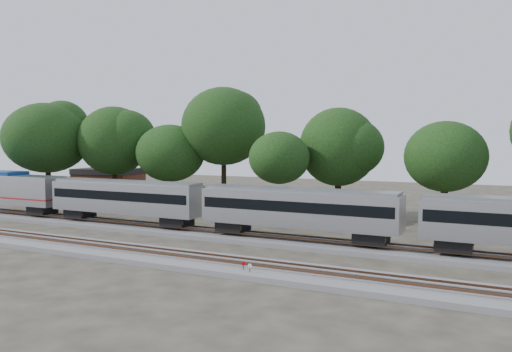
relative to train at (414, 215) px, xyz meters
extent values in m
plane|color=#383328|center=(-16.77, -6.00, -3.31)|extent=(160.00, 160.00, 0.00)
cube|color=slate|center=(-16.77, 0.00, -3.11)|extent=(160.00, 5.00, 0.40)
cube|color=brown|center=(-16.77, -0.72, -2.65)|extent=(160.00, 0.08, 0.15)
cube|color=brown|center=(-16.77, 0.72, -2.65)|extent=(160.00, 0.08, 0.15)
cube|color=slate|center=(-16.77, -10.00, -3.11)|extent=(160.00, 5.00, 0.40)
cube|color=brown|center=(-16.77, -10.72, -2.65)|extent=(160.00, 0.08, 0.15)
cube|color=brown|center=(-16.77, -9.28, -2.65)|extent=(160.00, 0.08, 0.15)
cube|color=#ABADB2|center=(-45.13, 0.00, 0.08)|extent=(11.04, 3.12, 3.44)
cube|color=maroon|center=(-46.38, 0.00, -0.81)|extent=(13.53, 3.16, 0.19)
cube|color=black|center=(-41.95, 0.00, -2.11)|extent=(2.71, 2.29, 0.94)
cube|color=#ABADB2|center=(-29.44, 0.00, -0.08)|extent=(18.11, 3.12, 3.12)
cube|color=black|center=(-29.44, 0.00, 0.23)|extent=(17.49, 3.17, 0.94)
cube|color=gray|center=(-29.44, 0.00, 1.53)|extent=(17.70, 2.50, 0.36)
cube|color=black|center=(-36.00, 0.00, -2.11)|extent=(2.71, 2.29, 0.94)
cube|color=black|center=(-22.88, 0.00, -2.11)|extent=(2.71, 2.29, 0.94)
cube|color=#ABADB2|center=(-9.90, 0.00, -0.08)|extent=(18.11, 3.12, 3.12)
cube|color=black|center=(-9.90, 0.00, 0.23)|extent=(17.49, 3.17, 0.94)
cube|color=gray|center=(-9.90, 0.00, 1.53)|extent=(17.70, 2.50, 0.36)
cube|color=black|center=(-16.46, 0.00, -2.11)|extent=(2.71, 2.29, 0.94)
cube|color=black|center=(-3.35, 0.00, -2.11)|extent=(2.71, 2.29, 0.94)
cube|color=black|center=(3.08, 0.00, -2.11)|extent=(2.71, 2.29, 0.94)
cylinder|color=#512D19|center=(-9.51, -11.24, -2.88)|extent=(0.06, 0.06, 0.86)
cylinder|color=#B00C0E|center=(-9.51, -11.24, -2.50)|extent=(0.29, 0.15, 0.30)
cylinder|color=#512D19|center=(-8.77, -11.70, -2.86)|extent=(0.06, 0.06, 0.89)
cylinder|color=silver|center=(-8.77, -11.70, -2.47)|extent=(0.32, 0.10, 0.32)
cube|color=#512D19|center=(-9.56, -11.76, -3.16)|extent=(0.55, 0.40, 0.30)
cube|color=brown|center=(-51.23, 21.24, -1.37)|extent=(10.59, 8.13, 3.88)
cube|color=black|center=(-51.23, 21.24, 1.01)|extent=(10.82, 8.36, 0.87)
cylinder|color=black|center=(-50.38, 8.36, -0.71)|extent=(0.70, 0.70, 5.19)
ellipsoid|color=black|center=(-50.38, 8.36, 6.34)|extent=(9.79, 9.79, 8.32)
cylinder|color=black|center=(-42.32, 12.75, -0.82)|extent=(0.70, 0.70, 4.99)
ellipsoid|color=black|center=(-42.32, 12.75, 5.95)|extent=(9.40, 9.40, 7.99)
cylinder|color=black|center=(-33.30, 13.33, -1.26)|extent=(0.70, 0.70, 4.09)
ellipsoid|color=black|center=(-33.30, 13.33, 4.29)|extent=(7.72, 7.72, 6.56)
cylinder|color=black|center=(-26.81, 16.35, -0.31)|extent=(0.70, 0.70, 6.01)
ellipsoid|color=black|center=(-26.81, 16.35, 7.84)|extent=(11.33, 11.33, 9.63)
cylinder|color=black|center=(-16.02, 9.94, -1.33)|extent=(0.70, 0.70, 3.96)
ellipsoid|color=black|center=(-16.02, 9.94, 4.05)|extent=(7.47, 7.47, 6.35)
cylinder|color=black|center=(-11.30, 16.84, -1.02)|extent=(0.70, 0.70, 4.58)
ellipsoid|color=black|center=(-11.30, 16.84, 5.20)|extent=(8.64, 8.64, 7.34)
cylinder|color=black|center=(0.82, 15.65, -1.27)|extent=(0.70, 0.70, 4.07)
ellipsoid|color=black|center=(0.82, 15.65, 4.25)|extent=(7.68, 7.68, 6.53)
camera|label=1|loc=(6.06, -41.08, 5.88)|focal=35.00mm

